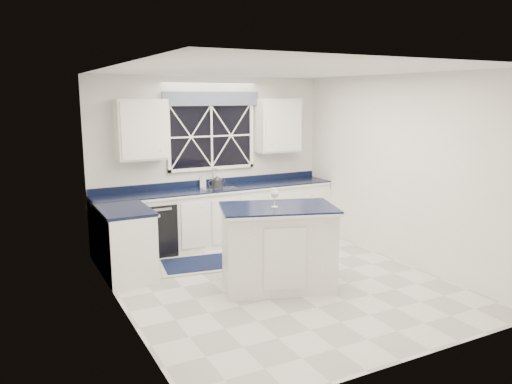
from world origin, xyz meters
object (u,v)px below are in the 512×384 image
dishwasher (153,228)px  island (278,247)px  kettle (217,182)px  faucet (214,176)px  wine_glass (275,194)px  soap_bottle (203,180)px

dishwasher → island: size_ratio=0.51×
kettle → faucet: bearing=101.5°
wine_glass → faucet: bearing=86.3°
island → kettle: (0.06, 2.05, 0.50)m
faucet → wine_glass: bearing=-93.7°
dishwasher → wine_glass: (0.95, -2.07, 0.80)m
faucet → kettle: (-0.03, -0.21, -0.07)m
dishwasher → faucet: bearing=10.0°
faucet → wine_glass: wine_glass is taller
island → soap_bottle: soap_bottle is taller
faucet → island: bearing=-92.2°
island → kettle: bearing=106.6°
dishwasher → wine_glass: bearing=-65.3°
dishwasher → soap_bottle: bearing=13.4°
dishwasher → kettle: (1.07, -0.01, 0.62)m
faucet → wine_glass: size_ratio=1.28×
island → soap_bottle: bearing=110.6°
dishwasher → soap_bottle: size_ratio=3.77×
dishwasher → kettle: bearing=-0.7°
kettle → wine_glass: 2.07m
island → soap_bottle: size_ratio=7.35×
kettle → soap_bottle: (-0.15, 0.23, 0.02)m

